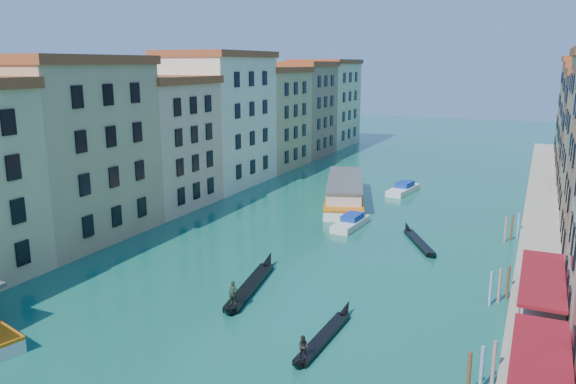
# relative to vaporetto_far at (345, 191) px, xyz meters

# --- Properties ---
(left_bank_palazzos) EXTENTS (12.80, 128.40, 21.00)m
(left_bank_palazzos) POSITION_rel_vaporetto_far_xyz_m (-22.44, -3.13, 8.22)
(left_bank_palazzos) COLOR #C0B18B
(left_bank_palazzos) RESTS_ON ground
(quay) EXTENTS (4.00, 140.00, 1.00)m
(quay) POSITION_rel_vaporetto_far_xyz_m (25.56, -2.81, -0.98)
(quay) COLOR #A49A84
(quay) RESTS_ON ground
(restaurant_awnings) EXTENTS (3.20, 44.55, 3.12)m
(restaurant_awnings) POSITION_rel_vaporetto_far_xyz_m (25.75, -44.80, 1.50)
(restaurant_awnings) COLOR maroon
(restaurant_awnings) RESTS_ON ground
(mooring_poles_right) EXTENTS (1.44, 54.24, 3.20)m
(mooring_poles_right) POSITION_rel_vaporetto_far_xyz_m (22.66, -39.01, -0.18)
(mooring_poles_right) COLOR brown
(mooring_poles_right) RESTS_ON ground
(vaporetto_far) EXTENTS (11.63, 22.64, 3.30)m
(vaporetto_far) POSITION_rel_vaporetto_far_xyz_m (0.00, 0.00, 0.00)
(vaporetto_far) COLOR white
(vaporetto_far) RESTS_ON ground
(gondola_fore) EXTENTS (3.35, 13.45, 2.69)m
(gondola_fore) POSITION_rel_vaporetto_far_xyz_m (2.83, -33.78, -1.03)
(gondola_fore) COLOR black
(gondola_fore) RESTS_ON ground
(gondola_right) EXTENTS (1.28, 10.71, 2.13)m
(gondola_right) POSITION_rel_vaporetto_far_xyz_m (11.89, -40.03, -1.08)
(gondola_right) COLOR black
(gondola_right) RESTS_ON ground
(gondola_far) EXTENTS (6.00, 10.15, 1.57)m
(gondola_far) POSITION_rel_vaporetto_far_xyz_m (13.56, -15.14, -1.16)
(gondola_far) COLOR black
(gondola_far) RESTS_ON ground
(motorboat_mid) EXTENTS (2.82, 7.32, 1.48)m
(motorboat_mid) POSITION_rel_vaporetto_far_xyz_m (4.86, -12.01, -0.91)
(motorboat_mid) COLOR silver
(motorboat_mid) RESTS_ON ground
(motorboat_far) EXTENTS (3.59, 8.00, 1.60)m
(motorboat_far) POSITION_rel_vaporetto_far_xyz_m (6.44, 8.59, -0.86)
(motorboat_far) COLOR white
(motorboat_far) RESTS_ON ground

